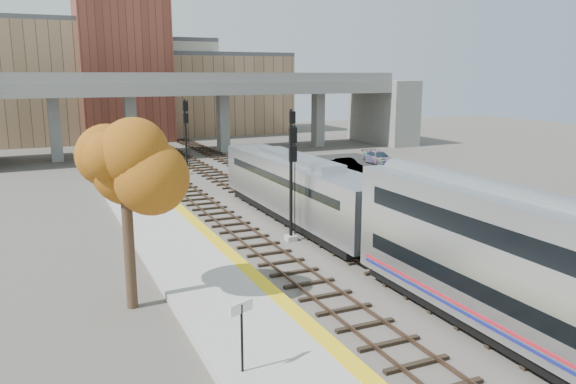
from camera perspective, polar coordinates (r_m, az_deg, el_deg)
name	(u,v)px	position (r m, az deg, el deg)	size (l,w,h in m)	color
ground	(377,279)	(26.73, 9.01, -8.73)	(160.00, 160.00, 0.00)	#47423D
platform	(228,301)	(23.71, -6.11, -10.93)	(4.50, 60.00, 0.35)	#9E9E99
yellow_strip	(271,290)	(24.24, -1.79, -9.88)	(0.70, 60.00, 0.01)	yellow
tracks	(286,215)	(37.64, -0.21, -2.36)	(10.70, 95.00, 0.25)	black
overpass	(206,104)	(68.56, -8.33, 8.82)	(54.00, 12.00, 9.50)	slate
buildings_far	(142,84)	(88.72, -14.61, 10.58)	(43.00, 21.00, 20.60)	#A3805E
parking_lot	(342,168)	(57.00, 5.47, 2.43)	(14.00, 18.00, 0.04)	black
locomotive	(298,188)	(35.65, 1.02, 0.46)	(3.02, 19.05, 4.10)	#A8AAB2
signal_mast_near	(291,186)	(31.38, 0.36, 0.64)	(0.60, 0.64, 6.64)	#9E9E99
signal_mast_mid	(291,157)	(41.12, 0.34, 3.55)	(0.60, 0.64, 6.87)	#9E9E99
signal_mast_far	(186,138)	(53.70, -10.31, 5.44)	(0.60, 0.64, 7.03)	#9E9E99
station_sign	(242,322)	(17.50, -4.73, -13.05)	(0.84, 0.41, 2.27)	black
tree	(124,169)	(22.69, -16.29, 2.28)	(3.60, 3.60, 7.74)	#382619
car_a	(330,171)	(51.29, 4.26, 2.13)	(1.50, 3.72, 1.27)	#99999E
car_b	(347,165)	(54.73, 6.04, 2.73)	(1.37, 3.92, 1.29)	#99999E
car_c	(379,158)	(59.86, 9.19, 3.45)	(1.87, 4.61, 1.34)	#99999E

